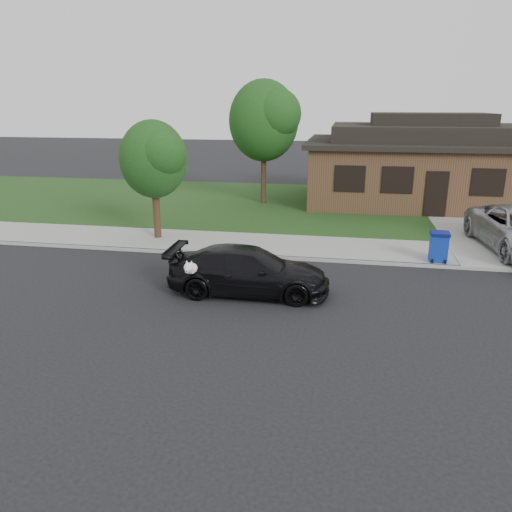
# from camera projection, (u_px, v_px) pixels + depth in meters

# --- Properties ---
(ground) EXTENTS (120.00, 120.00, 0.00)m
(ground) POSITION_uv_depth(u_px,v_px,m) (345.00, 301.00, 13.96)
(ground) COLOR black
(ground) RESTS_ON ground
(sidewalk) EXTENTS (60.00, 3.00, 0.12)m
(sidewalk) POSITION_uv_depth(u_px,v_px,m) (347.00, 249.00, 18.64)
(sidewalk) COLOR gray
(sidewalk) RESTS_ON ground
(curb) EXTENTS (60.00, 0.12, 0.12)m
(curb) POSITION_uv_depth(u_px,v_px,m) (346.00, 261.00, 17.23)
(curb) COLOR gray
(curb) RESTS_ON ground
(lawn) EXTENTS (60.00, 13.00, 0.13)m
(lawn) POSITION_uv_depth(u_px,v_px,m) (348.00, 207.00, 26.16)
(lawn) COLOR #193814
(lawn) RESTS_ON ground
(driveway) EXTENTS (4.50, 13.00, 0.14)m
(driveway) POSITION_uv_depth(u_px,v_px,m) (483.00, 225.00, 22.31)
(driveway) COLOR gray
(driveway) RESTS_ON ground
(sedan) EXTENTS (4.69, 2.22, 1.35)m
(sedan) POSITION_uv_depth(u_px,v_px,m) (248.00, 271.00, 14.36)
(sedan) COLOR black
(sedan) RESTS_ON ground
(recycling_bin) EXTENTS (0.63, 0.67, 1.02)m
(recycling_bin) POSITION_uv_depth(u_px,v_px,m) (439.00, 246.00, 16.92)
(recycling_bin) COLOR #0E2B9C
(recycling_bin) RESTS_ON sidewalk
(house) EXTENTS (12.60, 8.60, 4.65)m
(house) POSITION_uv_depth(u_px,v_px,m) (426.00, 164.00, 26.73)
(house) COLOR #422B1C
(house) RESTS_ON ground
(tree_0) EXTENTS (3.78, 3.60, 6.34)m
(tree_0) POSITION_uv_depth(u_px,v_px,m) (267.00, 119.00, 25.48)
(tree_0) COLOR #332114
(tree_0) RESTS_ON ground
(tree_2) EXTENTS (2.73, 2.60, 4.59)m
(tree_2) POSITION_uv_depth(u_px,v_px,m) (155.00, 158.00, 19.06)
(tree_2) COLOR #332114
(tree_2) RESTS_ON ground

